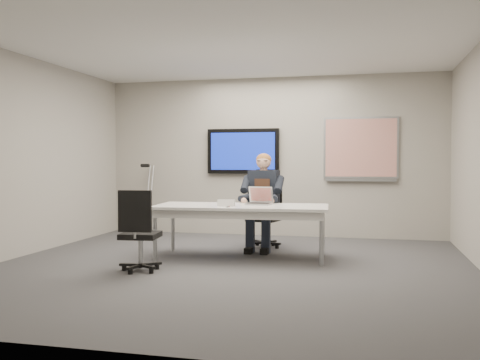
% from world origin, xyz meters
% --- Properties ---
extents(floor, '(6.00, 6.00, 0.02)m').
position_xyz_m(floor, '(0.00, 0.00, 0.00)').
color(floor, '#3D3C3F').
rests_on(floor, ground).
extents(ceiling, '(6.00, 6.00, 0.02)m').
position_xyz_m(ceiling, '(0.00, 0.00, 2.80)').
color(ceiling, white).
rests_on(ceiling, wall_back).
extents(wall_back, '(6.00, 0.02, 2.80)m').
position_xyz_m(wall_back, '(0.00, 3.00, 1.40)').
color(wall_back, '#A39F93').
rests_on(wall_back, ground).
extents(wall_front, '(6.00, 0.02, 2.80)m').
position_xyz_m(wall_front, '(0.00, -3.00, 1.40)').
color(wall_front, '#A39F93').
rests_on(wall_front, ground).
extents(wall_left, '(0.02, 6.00, 2.80)m').
position_xyz_m(wall_left, '(-3.00, 0.00, 1.40)').
color(wall_left, '#A39F93').
rests_on(wall_left, ground).
extents(conference_table, '(2.40, 1.13, 0.72)m').
position_xyz_m(conference_table, '(-0.01, 0.71, 0.64)').
color(conference_table, silver).
rests_on(conference_table, ground).
extents(tv_display, '(1.30, 0.09, 0.80)m').
position_xyz_m(tv_display, '(-0.50, 2.95, 1.50)').
color(tv_display, black).
rests_on(tv_display, wall_back).
extents(whiteboard, '(1.25, 0.08, 1.10)m').
position_xyz_m(whiteboard, '(1.55, 2.97, 1.53)').
color(whiteboard, '#9A9DA2').
rests_on(whiteboard, wall_back).
extents(office_chair_far, '(0.58, 0.58, 1.02)m').
position_xyz_m(office_chair_far, '(0.14, 1.69, 0.32)').
color(office_chair_far, black).
rests_on(office_chair_far, ground).
extents(office_chair_near, '(0.52, 0.52, 0.98)m').
position_xyz_m(office_chair_near, '(-0.98, -0.46, 0.31)').
color(office_chair_near, black).
rests_on(office_chair_near, ground).
extents(seated_person, '(0.46, 0.79, 1.44)m').
position_xyz_m(seated_person, '(0.13, 1.43, 0.58)').
color(seated_person, '#1F2634').
rests_on(seated_person, office_chair_far).
extents(crutch, '(0.36, 0.72, 1.36)m').
position_xyz_m(crutch, '(-2.23, 2.76, 0.65)').
color(crutch, '#ABADB3').
rests_on(crutch, ground).
extents(laptop, '(0.36, 0.35, 0.24)m').
position_xyz_m(laptop, '(0.21, 0.92, 0.78)').
color(laptop, '#A9A9AC').
rests_on(laptop, conference_table).
extents(name_tent, '(0.23, 0.08, 0.09)m').
position_xyz_m(name_tent, '(-0.17, 0.52, 0.77)').
color(name_tent, silver).
rests_on(name_tent, conference_table).
extents(pen, '(0.01, 0.15, 0.01)m').
position_xyz_m(pen, '(-0.11, 0.39, 0.73)').
color(pen, black).
rests_on(pen, conference_table).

